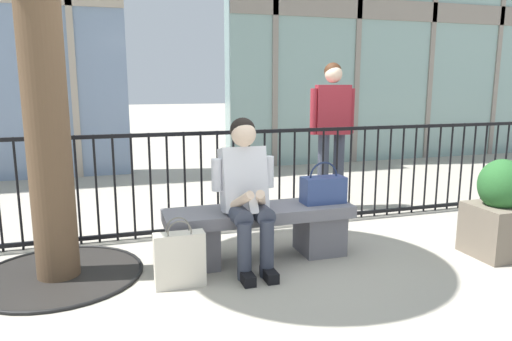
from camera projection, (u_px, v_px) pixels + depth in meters
The scene contains 8 objects.
ground_plane at pixel (259, 258), 4.02m from camera, with size 60.00×60.00×0.00m, color #A8A091.
stone_bench at pixel (260, 228), 3.97m from camera, with size 1.60×0.44×0.45m.
seated_person_with_phone at pixel (246, 189), 3.73m from camera, with size 0.52×0.66×1.21m.
handbag_on_bench at pixel (323, 189), 4.08m from camera, with size 0.38×0.18×0.36m.
shopping_bag at pixel (180, 259), 3.44m from camera, with size 0.37×0.13×0.52m.
bystander_at_railing at pixel (332, 125), 5.42m from camera, with size 0.55×0.30×1.71m.
plaza_railing at pixel (234, 180), 4.72m from camera, with size 7.58×0.04×1.02m.
planter at pixel (499, 212), 4.02m from camera, with size 0.46×0.46×0.85m.
Camera 1 is at (-1.17, -3.63, 1.48)m, focal length 32.89 mm.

